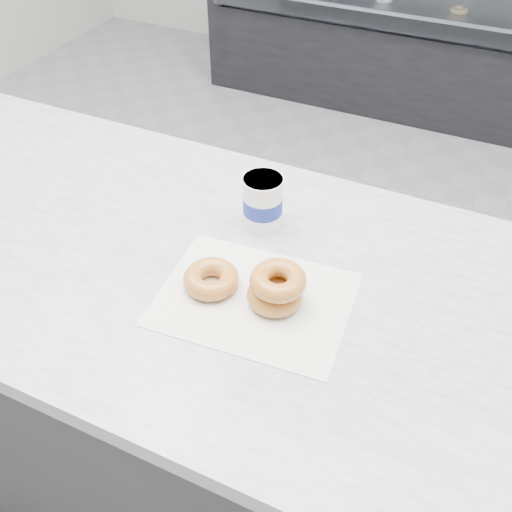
{
  "coord_description": "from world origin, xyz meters",
  "views": [
    {
      "loc": [
        0.53,
        -1.29,
        1.64
      ],
      "look_at": [
        0.21,
        -0.6,
        0.95
      ],
      "focal_mm": 40.0,
      "sensor_mm": 36.0,
      "label": 1
    }
  ],
  "objects": [
    {
      "name": "coffee_cup",
      "position": [
        0.16,
        -0.45,
        0.96
      ],
      "size": [
        0.09,
        0.09,
        0.11
      ],
      "rotation": [
        0.0,
        0.0,
        0.05
      ],
      "color": "white",
      "rests_on": "counter"
    },
    {
      "name": "counter",
      "position": [
        0.0,
        -0.6,
        0.45
      ],
      "size": [
        3.06,
        0.76,
        0.9
      ],
      "color": "#333335",
      "rests_on": "ground"
    },
    {
      "name": "ground",
      "position": [
        0.0,
        0.0,
        0.0
      ],
      "size": [
        5.0,
        5.0,
        0.0
      ],
      "primitive_type": "plane",
      "color": "#949497",
      "rests_on": "ground"
    },
    {
      "name": "donut_stack",
      "position": [
        0.27,
        -0.64,
        0.94
      ],
      "size": [
        0.12,
        0.12,
        0.07
      ],
      "color": "#C68036",
      "rests_on": "wax_paper"
    },
    {
      "name": "donut_single",
      "position": [
        0.15,
        -0.65,
        0.92
      ],
      "size": [
        0.12,
        0.12,
        0.04
      ],
      "primitive_type": "torus",
      "rotation": [
        0.0,
        0.0,
        -0.17
      ],
      "color": "#C68036",
      "rests_on": "wax_paper"
    },
    {
      "name": "display_case",
      "position": [
        0.0,
        2.12,
        0.49
      ],
      "size": [
        2.4,
        0.74,
        1.25
      ],
      "color": "black",
      "rests_on": "ground"
    },
    {
      "name": "wax_paper",
      "position": [
        0.23,
        -0.65,
        0.9
      ],
      "size": [
        0.36,
        0.29,
        0.0
      ],
      "primitive_type": "cube",
      "rotation": [
        0.0,
        0.0,
        0.08
      ],
      "color": "silver",
      "rests_on": "counter"
    }
  ]
}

